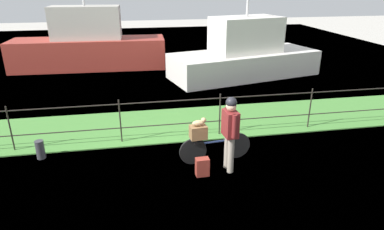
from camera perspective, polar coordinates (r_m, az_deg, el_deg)
ground_plane at (r=7.28m, az=-1.56°, el=-10.38°), size 60.00×60.00×0.00m
grass_strip at (r=9.73m, az=-4.11°, el=-1.59°), size 27.00×2.40×0.03m
harbor_water at (r=15.85m, az=-6.79°, el=7.57°), size 30.00×30.00×0.00m
iron_fence at (r=8.64m, az=-3.54°, el=0.10°), size 18.04×0.04×1.16m
bicycle_main at (r=7.72m, az=3.83°, el=-5.55°), size 1.68×0.23×0.63m
wooden_crate at (r=7.42m, az=1.07°, el=-2.90°), size 0.39×0.29×0.30m
terrier_dog at (r=7.33m, az=1.27°, el=-1.28°), size 0.32×0.17×0.18m
cyclist_person at (r=7.11m, az=6.46°, el=-2.17°), size 0.30×0.54×1.68m
backpack_on_paving at (r=7.23m, az=1.75°, el=-8.76°), size 0.29×0.19×0.40m
mooring_bollard at (r=8.61m, az=-24.27°, el=-5.35°), size 0.20×0.20×0.45m
moored_boat_near at (r=14.71m, az=8.90°, el=9.91°), size 6.69×3.72×4.08m
moored_boat_mid at (r=16.65m, az=-17.06°, el=11.08°), size 6.99×2.13×4.41m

